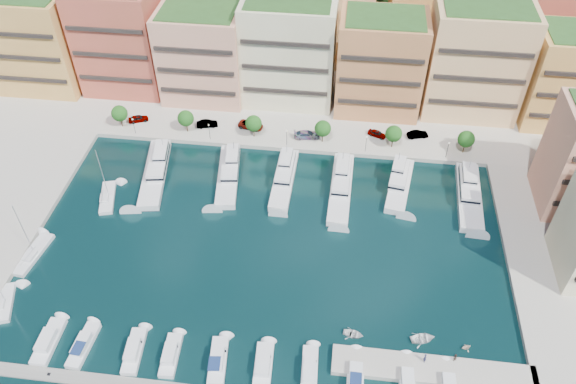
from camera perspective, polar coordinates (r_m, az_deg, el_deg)
name	(u,v)px	position (r m, az deg, el deg)	size (l,w,h in m)	color
ground	(266,250)	(107.94, -2.20, -5.87)	(400.00, 400.00, 0.00)	black
north_quay	(301,78)	(155.37, 1.32, 11.51)	(220.00, 64.00, 2.00)	#9E998E
hillside	(316,2)	(197.72, 2.88, 18.75)	(240.00, 40.00, 58.00)	#1F3917
finger_pier	(433,372)	(95.91, 14.51, -17.28)	(32.00, 5.00, 2.00)	#9E998E
apartment_0	(35,40)	(158.67, -24.34, 13.90)	(22.00, 16.50, 24.80)	#E0A752
apartment_1	(121,38)	(150.14, -16.57, 14.80)	(20.00, 16.50, 26.80)	#BE4E3F
apartment_2	(203,54)	(142.78, -8.63, 13.69)	(20.00, 15.50, 22.80)	tan
apartment_3	(289,50)	(140.01, 0.12, 14.25)	(22.00, 16.50, 25.80)	#FAEFC1
apartment_4	(380,63)	(138.16, 9.34, 12.77)	(20.00, 15.50, 23.80)	#CE7E4D
apartment_5	(475,59)	(142.02, 18.49, 12.66)	(22.00, 16.50, 26.80)	#E2B177
apartment_6	(572,77)	(147.40, 26.87, 10.35)	(20.00, 15.50, 22.80)	#E0A752
backblock_2	(325,3)	(158.10, 3.80, 18.59)	(26.00, 18.00, 30.00)	#E2B177
backblock_3	(439,9)	(159.46, 15.13, 17.47)	(26.00, 18.00, 30.00)	#E0A752
backblock_4	(558,16)	(166.31, 25.74, 15.83)	(26.00, 18.00, 30.00)	#BE4E3F
tree_0	(119,113)	(138.99, -16.75, 7.65)	(3.80, 3.80, 5.65)	#473323
tree_1	(186,118)	(133.74, -10.35, 7.37)	(3.80, 3.80, 5.65)	#473323
tree_2	(254,123)	(130.25, -3.52, 6.97)	(3.80, 3.80, 5.65)	#473323
tree_3	(323,129)	(128.66, 3.56, 6.46)	(3.80, 3.80, 5.65)	#473323
tree_4	(394,134)	(129.06, 10.69, 5.84)	(3.80, 3.80, 5.65)	#473323
tree_5	(466,139)	(131.42, 17.65, 5.14)	(3.80, 3.80, 5.65)	#473323
lamppost_0	(133,124)	(136.32, -15.43, 6.71)	(0.30, 0.30, 4.20)	black
lamppost_1	(209,129)	(130.96, -8.02, 6.32)	(0.30, 0.30, 4.20)	black
lamppost_2	(287,135)	(127.93, -0.13, 5.79)	(0.30, 0.30, 4.20)	black
lamppost_3	(366,141)	(127.40, 7.96, 5.13)	(0.30, 0.30, 4.20)	black
lamppost_4	(448,147)	(129.39, 15.94, 4.38)	(0.30, 0.30, 4.20)	black
yacht_1	(156,170)	(126.13, -13.27, 2.21)	(7.99, 22.41, 7.30)	silver
yacht_2	(229,172)	(122.77, -6.04, 2.05)	(6.75, 19.91, 7.30)	silver
yacht_3	(285,176)	(121.17, -0.35, 1.68)	(4.30, 18.96, 7.30)	silver
yacht_4	(341,185)	(119.69, 5.43, 0.74)	(4.75, 21.72, 7.30)	silver
yacht_5	(400,182)	(122.00, 11.29, 1.01)	(6.65, 17.18, 7.30)	silver
yacht_6	(469,192)	(123.21, 17.91, -0.04)	(5.74, 20.28, 7.30)	silver
cruiser_0	(48,342)	(103.06, -23.16, -13.81)	(2.93, 8.75, 2.55)	silver
cruiser_1	(83,346)	(100.56, -20.09, -14.45)	(2.96, 8.56, 2.66)	silver
cruiser_2	(134,351)	(97.55, -15.37, -15.35)	(3.27, 8.50, 2.55)	silver
cruiser_3	(171,355)	(95.81, -11.83, -15.95)	(2.95, 7.86, 2.55)	silver
cruiser_4	(218,361)	(94.08, -7.12, -16.66)	(3.52, 8.62, 2.66)	silver
cruiser_5	(263,366)	(93.08, -2.52, -17.25)	(3.20, 8.12, 2.55)	silver
cruiser_6	(309,371)	(92.61, 2.20, -17.74)	(2.87, 8.70, 2.55)	silver
cruiser_7	(355,376)	(92.69, 6.85, -18.11)	(2.63, 8.59, 2.66)	silver
cruiser_8	(407,382)	(93.49, 11.98, -18.39)	(2.54, 8.81, 2.55)	silver
sailboat_0	(4,304)	(111.36, -26.88, -10.09)	(5.38, 8.71, 13.20)	silver
sailboat_2	(108,198)	(123.21, -17.85, -0.59)	(5.12, 9.91, 13.20)	silver
sailboat_1	(33,255)	(117.03, -24.48, -5.83)	(4.23, 10.83, 13.20)	silver
tender_0	(353,334)	(96.84, 6.65, -14.15)	(2.48, 3.48, 0.72)	silver
tender_2	(423,339)	(98.24, 13.53, -14.29)	(2.98, 4.17, 0.86)	silver
tender_3	(466,347)	(99.20, 17.66, -14.78)	(1.46, 1.69, 0.89)	beige
car_0	(138,119)	(141.31, -14.96, 7.23)	(1.89, 4.70, 1.60)	gray
car_1	(207,124)	(136.23, -8.22, 6.88)	(1.73, 4.96, 1.64)	gray
car_2	(251,125)	(134.73, -3.80, 6.81)	(2.72, 5.89, 1.64)	gray
car_3	(307,135)	(131.45, 1.91, 5.86)	(2.40, 5.91, 1.71)	gray
car_4	(377,134)	(133.51, 9.04, 5.88)	(1.76, 4.38, 1.49)	gray
car_5	(418,134)	(134.95, 13.03, 5.72)	(1.71, 4.90, 1.61)	gray
person_0	(425,358)	(94.57, 13.75, -16.05)	(0.70, 0.46, 1.93)	#222344
person_1	(455,357)	(96.00, 16.59, -15.80)	(0.77, 0.60, 1.59)	#4E3A2E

